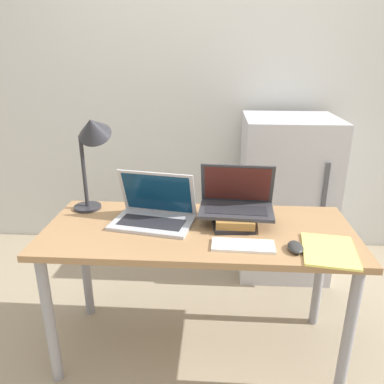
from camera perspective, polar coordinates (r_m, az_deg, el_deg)
name	(u,v)px	position (r m, az deg, el deg)	size (l,w,h in m)	color
wall_back	(208,70)	(2.82, 2.39, 18.02)	(8.00, 0.05, 2.70)	silver
desk	(198,245)	(1.79, 0.98, -8.03)	(1.44, 0.61, 0.70)	#9E754C
laptop_left	(154,212)	(1.81, -5.80, -3.12)	(0.41, 0.31, 0.25)	#B2B2B7
book_stack	(233,218)	(1.80, 6.33, -3.90)	(0.21, 0.27, 0.06)	black
laptop_on_books	(236,201)	(1.80, 6.79, -1.43)	(0.36, 0.24, 0.22)	#333338
wireless_keyboard	(243,245)	(1.61, 7.80, -8.07)	(0.27, 0.12, 0.01)	white
mouse	(296,247)	(1.62, 15.50, -8.10)	(0.06, 0.10, 0.03)	#2D2D2D
notepad	(329,251)	(1.66, 20.17, -8.38)	(0.25, 0.30, 0.01)	#EFE066
desk_lamp	(92,138)	(1.88, -15.05, 7.94)	(0.23, 0.20, 0.52)	#28282D
mini_fridge	(285,196)	(2.65, 13.95, -0.65)	(0.59, 0.57, 1.08)	silver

